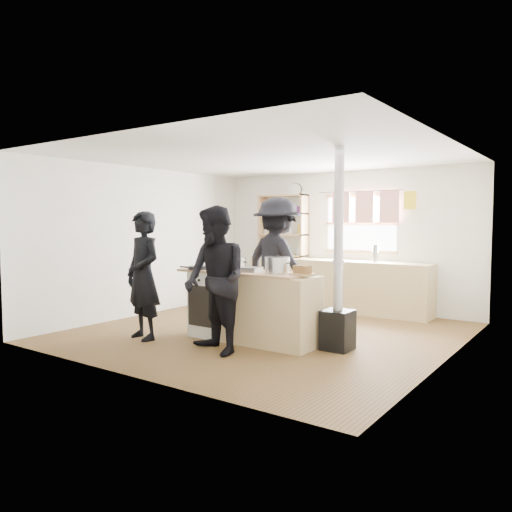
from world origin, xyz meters
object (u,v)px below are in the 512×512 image
object	(u,v)px
stockpot_stove	(238,263)
flue_heater	(338,298)
skillet_greens	(197,268)
roast_tray	(248,269)
person_near_right	(215,280)
bread_board	(302,271)
person_near_left	(143,275)
person_far	(277,263)
cooking_island	(252,306)
stockpot_counter	(277,265)
thermos	(375,254)

from	to	relation	value
stockpot_stove	flue_heater	size ratio (longest dim) A/B	0.09
skillet_greens	stockpot_stove	distance (m)	0.56
roast_tray	flue_heater	xyz separation A→B (m)	(1.16, 0.30, -0.31)
person_near_right	flue_heater	bearing A→B (deg)	61.77
roast_tray	person_near_right	distance (m)	0.71
bread_board	person_near_left	size ratio (longest dim) A/B	0.18
person_near_right	bread_board	bearing A→B (deg)	64.75
person_near_left	person_far	bearing A→B (deg)	69.33
skillet_greens	person_near_left	bearing A→B (deg)	-133.86
person_near_right	person_near_left	bearing A→B (deg)	-160.35
skillet_greens	bread_board	xyz separation A→B (m)	(1.53, 0.21, 0.02)
roast_tray	stockpot_stove	distance (m)	0.37
cooking_island	stockpot_stove	distance (m)	0.67
stockpot_stove	flue_heater	distance (m)	1.52
stockpot_counter	flue_heater	distance (m)	0.86
cooking_island	person_far	world-z (taller)	person_far
roast_tray	stockpot_counter	xyz separation A→B (m)	(0.44, 0.03, 0.07)
cooking_island	flue_heater	size ratio (longest dim) A/B	0.79
bread_board	person_near_left	world-z (taller)	person_near_left
bread_board	skillet_greens	bearing A→B (deg)	-172.01
stockpot_stove	person_far	bearing A→B (deg)	80.29
cooking_island	bread_board	world-z (taller)	bread_board
skillet_greens	flue_heater	xyz separation A→B (m)	(1.89, 0.46, -0.31)
thermos	flue_heater	xyz separation A→B (m)	(0.53, -2.52, -0.38)
thermos	person_near_left	bearing A→B (deg)	-118.04
stockpot_counter	bread_board	bearing A→B (deg)	2.71
stockpot_counter	person_near_right	bearing A→B (deg)	-118.98
roast_tray	person_near_left	distance (m)	1.42
stockpot_counter	person_far	size ratio (longest dim) A/B	0.16
roast_tray	stockpot_stove	world-z (taller)	stockpot_stove
flue_heater	roast_tray	bearing A→B (deg)	-165.77
flue_heater	person_near_right	bearing A→B (deg)	-138.42
person_near_right	stockpot_counter	bearing A→B (deg)	81.21
skillet_greens	flue_heater	bearing A→B (deg)	13.75
roast_tray	bread_board	distance (m)	0.80
skillet_greens	bread_board	distance (m)	1.55
stockpot_stove	flue_heater	bearing A→B (deg)	3.68
flue_heater	person_near_left	xyz separation A→B (m)	(-2.40, -0.99, 0.21)
person_far	person_near_right	bearing A→B (deg)	111.77
flue_heater	bread_board	bearing A→B (deg)	-145.67
thermos	person_near_left	distance (m)	3.98
flue_heater	person_far	distance (m)	1.54
person_near_right	roast_tray	bearing A→B (deg)	113.14
person_near_left	person_near_right	xyz separation A→B (m)	(1.27, -0.01, 0.03)
flue_heater	person_far	xyz separation A→B (m)	(-1.34, 0.70, 0.32)
thermos	bread_board	xyz separation A→B (m)	(0.17, -2.77, -0.05)
roast_tray	person_far	bearing A→B (deg)	99.91
bread_board	roast_tray	bearing A→B (deg)	-176.68
thermos	roast_tray	xyz separation A→B (m)	(-0.63, -2.82, -0.07)
stockpot_counter	bread_board	distance (m)	0.36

